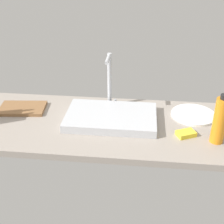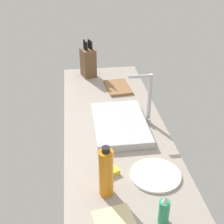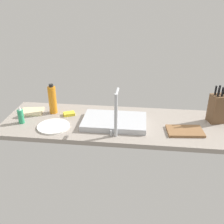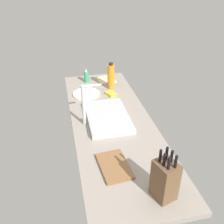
% 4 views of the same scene
% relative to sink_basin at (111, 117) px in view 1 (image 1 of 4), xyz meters
% --- Properties ---
extents(countertop_slab, '(1.80, 0.60, 0.04)m').
position_rel_sink_basin_xyz_m(countertop_slab, '(-0.03, -0.03, -0.04)').
color(countertop_slab, gray).
rests_on(countertop_slab, ground).
extents(sink_basin, '(0.48, 0.31, 0.04)m').
position_rel_sink_basin_xyz_m(sink_basin, '(0.00, 0.00, 0.00)').
color(sink_basin, '#B7BABF').
rests_on(sink_basin, countertop_slab).
extents(faucet, '(0.06, 0.14, 0.32)m').
position_rel_sink_basin_xyz_m(faucet, '(-0.03, 0.16, 0.16)').
color(faucet, '#B7BABF').
rests_on(faucet, countertop_slab).
extents(cutting_board, '(0.27, 0.19, 0.02)m').
position_rel_sink_basin_xyz_m(cutting_board, '(-0.52, 0.07, -0.01)').
color(cutting_board, brown).
rests_on(cutting_board, countertop_slab).
extents(water_bottle, '(0.06, 0.06, 0.25)m').
position_rel_sink_basin_xyz_m(water_bottle, '(0.53, -0.14, 0.10)').
color(water_bottle, orange).
rests_on(water_bottle, countertop_slab).
extents(dinner_plate, '(0.24, 0.24, 0.01)m').
position_rel_sink_basin_xyz_m(dinner_plate, '(0.45, 0.10, -0.02)').
color(dinner_plate, white).
rests_on(dinner_plate, countertop_slab).
extents(dish_sponge, '(0.11, 0.09, 0.02)m').
position_rel_sink_basin_xyz_m(dish_sponge, '(0.38, -0.11, -0.01)').
color(dish_sponge, yellow).
rests_on(dish_sponge, countertop_slab).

